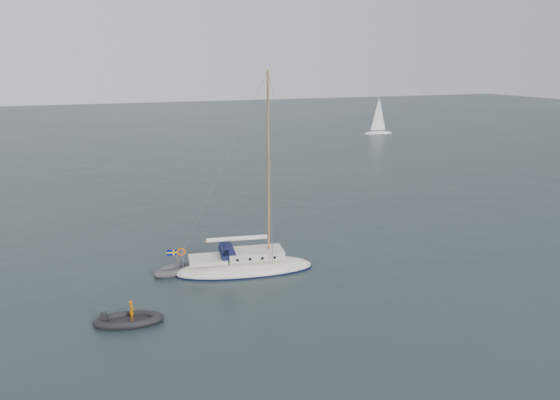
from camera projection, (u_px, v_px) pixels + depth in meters
name	position (u px, v px, depth m)	size (l,w,h in m)	color
ground	(282.00, 272.00, 33.44)	(300.00, 300.00, 0.00)	black
sailboat	(245.00, 257.00, 33.36)	(8.88, 2.66, 12.65)	white
dinghy	(176.00, 270.00, 33.32)	(2.96, 1.34, 0.42)	#4B4B50
rib	(128.00, 320.00, 26.86)	(3.45, 1.57, 1.22)	black
distant_yacht_b	(379.00, 116.00, 97.45)	(5.45, 2.91, 7.23)	white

